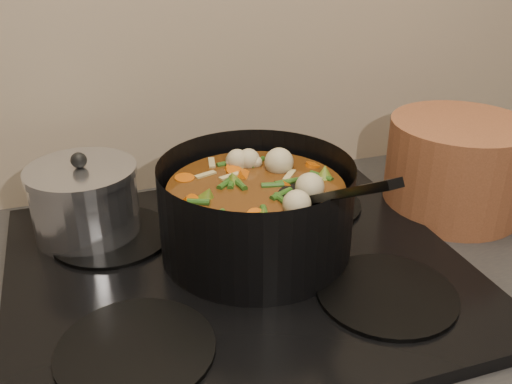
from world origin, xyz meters
name	(u,v)px	position (x,y,z in m)	size (l,w,h in m)	color
stovetop	(238,269)	(0.00, 1.93, 0.92)	(0.62, 0.54, 0.03)	black
stockpot	(256,212)	(0.04, 1.96, 0.99)	(0.28, 0.37, 0.20)	black
saucepan	(85,201)	(-0.19, 2.09, 0.99)	(0.16, 0.16, 0.13)	silver
terracotta_crock	(455,167)	(0.40, 2.01, 0.99)	(0.23, 0.23, 0.16)	brown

